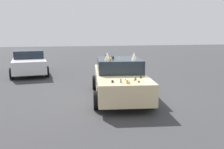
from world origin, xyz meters
TOP-DOWN VIEW (x-y plane):
  - ground_plane at (0.00, 0.00)m, footprint 60.00×60.00m
  - art_car_decorated at (0.05, -0.00)m, footprint 4.73×2.37m
  - parked_sedan_far_right at (6.01, 4.10)m, footprint 4.29×2.40m

SIDE VIEW (x-z plane):
  - ground_plane at x=0.00m, z-range 0.00..0.00m
  - parked_sedan_far_right at x=6.01m, z-range 0.00..1.38m
  - art_car_decorated at x=0.05m, z-range -0.16..1.61m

